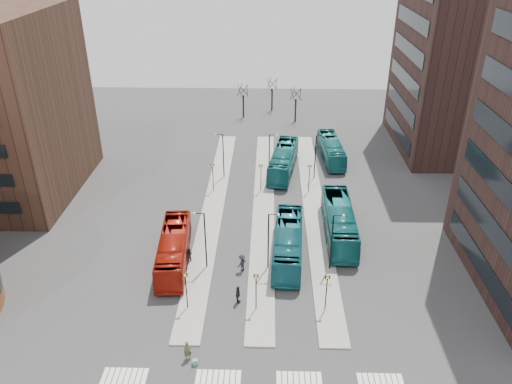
{
  "coord_description": "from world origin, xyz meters",
  "views": [
    {
      "loc": [
        2.53,
        -21.68,
        29.55
      ],
      "look_at": [
        1.25,
        24.55,
        5.0
      ],
      "focal_mm": 35.0,
      "sensor_mm": 36.0,
      "label": 1
    }
  ],
  "objects_px": {
    "suitcase": "(195,362)",
    "teal_bus_c": "(339,222)",
    "teal_bus_b": "(283,161)",
    "traveller": "(188,351)",
    "teal_bus_d": "(331,150)",
    "teal_bus_a": "(288,243)",
    "commuter_a": "(189,255)",
    "commuter_b": "(238,295)",
    "red_bus": "(174,249)",
    "commuter_c": "(242,263)"
  },
  "relations": [
    {
      "from": "teal_bus_c",
      "to": "commuter_b",
      "type": "distance_m",
      "value": 15.25
    },
    {
      "from": "suitcase",
      "to": "commuter_c",
      "type": "height_order",
      "value": "commuter_c"
    },
    {
      "from": "suitcase",
      "to": "teal_bus_a",
      "type": "distance_m",
      "value": 16.36
    },
    {
      "from": "commuter_b",
      "to": "suitcase",
      "type": "bearing_deg",
      "value": 166.3
    },
    {
      "from": "suitcase",
      "to": "teal_bus_a",
      "type": "relative_size",
      "value": 0.04
    },
    {
      "from": "red_bus",
      "to": "teal_bus_a",
      "type": "distance_m",
      "value": 11.37
    },
    {
      "from": "teal_bus_c",
      "to": "commuter_b",
      "type": "height_order",
      "value": "teal_bus_c"
    },
    {
      "from": "teal_bus_c",
      "to": "teal_bus_d",
      "type": "distance_m",
      "value": 20.16
    },
    {
      "from": "teal_bus_a",
      "to": "teal_bus_c",
      "type": "relative_size",
      "value": 0.94
    },
    {
      "from": "teal_bus_b",
      "to": "teal_bus_d",
      "type": "bearing_deg",
      "value": 40.75
    },
    {
      "from": "commuter_a",
      "to": "teal_bus_b",
      "type": "bearing_deg",
      "value": -104.46
    },
    {
      "from": "teal_bus_a",
      "to": "commuter_a",
      "type": "distance_m",
      "value": 9.95
    },
    {
      "from": "teal_bus_d",
      "to": "commuter_b",
      "type": "xyz_separation_m",
      "value": [
        -11.47,
        -31.44,
        -0.62
      ]
    },
    {
      "from": "teal_bus_b",
      "to": "teal_bus_d",
      "type": "relative_size",
      "value": 1.1
    },
    {
      "from": "teal_bus_b",
      "to": "teal_bus_c",
      "type": "relative_size",
      "value": 0.96
    },
    {
      "from": "red_bus",
      "to": "commuter_c",
      "type": "distance_m",
      "value": 6.93
    },
    {
      "from": "teal_bus_c",
      "to": "teal_bus_d",
      "type": "relative_size",
      "value": 1.15
    },
    {
      "from": "suitcase",
      "to": "teal_bus_c",
      "type": "relative_size",
      "value": 0.04
    },
    {
      "from": "red_bus",
      "to": "commuter_b",
      "type": "distance_m",
      "value": 8.97
    },
    {
      "from": "commuter_a",
      "to": "commuter_b",
      "type": "distance_m",
      "value": 8.06
    },
    {
      "from": "suitcase",
      "to": "red_bus",
      "type": "relative_size",
      "value": 0.04
    },
    {
      "from": "red_bus",
      "to": "teal_bus_b",
      "type": "height_order",
      "value": "teal_bus_b"
    },
    {
      "from": "teal_bus_c",
      "to": "teal_bus_b",
      "type": "bearing_deg",
      "value": 110.5
    },
    {
      "from": "red_bus",
      "to": "commuter_c",
      "type": "bearing_deg",
      "value": -14.51
    },
    {
      "from": "teal_bus_b",
      "to": "commuter_a",
      "type": "distance_m",
      "value": 23.24
    },
    {
      "from": "teal_bus_b",
      "to": "traveller",
      "type": "height_order",
      "value": "teal_bus_b"
    },
    {
      "from": "commuter_a",
      "to": "traveller",
      "type": "bearing_deg",
      "value": 108.37
    },
    {
      "from": "commuter_b",
      "to": "teal_bus_c",
      "type": "bearing_deg",
      "value": -34.17
    },
    {
      "from": "teal_bus_a",
      "to": "commuter_b",
      "type": "xyz_separation_m",
      "value": [
        -4.61,
        -7.27,
        -0.73
      ]
    },
    {
      "from": "traveller",
      "to": "commuter_c",
      "type": "bearing_deg",
      "value": 51.94
    },
    {
      "from": "red_bus",
      "to": "commuter_a",
      "type": "bearing_deg",
      "value": 2.9
    },
    {
      "from": "red_bus",
      "to": "teal_bus_c",
      "type": "height_order",
      "value": "teal_bus_c"
    },
    {
      "from": "teal_bus_d",
      "to": "traveller",
      "type": "bearing_deg",
      "value": -115.21
    },
    {
      "from": "teal_bus_b",
      "to": "commuter_c",
      "type": "relative_size",
      "value": 6.53
    },
    {
      "from": "teal_bus_d",
      "to": "teal_bus_a",
      "type": "bearing_deg",
      "value": -109.65
    },
    {
      "from": "teal_bus_b",
      "to": "commuter_a",
      "type": "relative_size",
      "value": 7.73
    },
    {
      "from": "teal_bus_b",
      "to": "traveller",
      "type": "distance_m",
      "value": 34.79
    },
    {
      "from": "red_bus",
      "to": "commuter_c",
      "type": "height_order",
      "value": "red_bus"
    },
    {
      "from": "suitcase",
      "to": "teal_bus_b",
      "type": "bearing_deg",
      "value": 60.16
    },
    {
      "from": "suitcase",
      "to": "commuter_b",
      "type": "xyz_separation_m",
      "value": [
        2.85,
        7.23,
        0.64
      ]
    },
    {
      "from": "suitcase",
      "to": "teal_bus_c",
      "type": "bearing_deg",
      "value": 37.24
    },
    {
      "from": "commuter_b",
      "to": "commuter_c",
      "type": "xyz_separation_m",
      "value": [
        0.1,
        4.73,
        0.03
      ]
    },
    {
      "from": "traveller",
      "to": "commuter_c",
      "type": "xyz_separation_m",
      "value": [
        3.57,
        11.4,
        0.06
      ]
    },
    {
      "from": "red_bus",
      "to": "teal_bus_d",
      "type": "relative_size",
      "value": 1.05
    },
    {
      "from": "teal_bus_b",
      "to": "commuter_c",
      "type": "height_order",
      "value": "teal_bus_b"
    },
    {
      "from": "teal_bus_c",
      "to": "traveller",
      "type": "height_order",
      "value": "teal_bus_c"
    },
    {
      "from": "teal_bus_d",
      "to": "teal_bus_b",
      "type": "bearing_deg",
      "value": -152.09
    },
    {
      "from": "red_bus",
      "to": "teal_bus_b",
      "type": "bearing_deg",
      "value": 57.65
    },
    {
      "from": "teal_bus_a",
      "to": "commuter_a",
      "type": "xyz_separation_m",
      "value": [
        -9.85,
        -1.14,
        -0.85
      ]
    },
    {
      "from": "teal_bus_a",
      "to": "commuter_c",
      "type": "height_order",
      "value": "teal_bus_a"
    }
  ]
}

